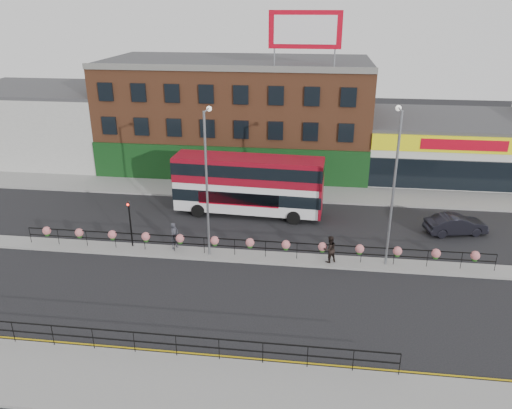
# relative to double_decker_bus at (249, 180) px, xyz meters

# --- Properties ---
(ground) EXTENTS (120.00, 120.00, 0.00)m
(ground) POSITION_rel_double_decker_bus_xyz_m (1.08, -7.11, -2.81)
(ground) COLOR black
(ground) RESTS_ON ground
(south_pavement) EXTENTS (60.00, 4.00, 0.15)m
(south_pavement) POSITION_rel_double_decker_bus_xyz_m (1.08, -19.11, -2.73)
(south_pavement) COLOR gray
(south_pavement) RESTS_ON ground
(north_pavement) EXTENTS (60.00, 4.00, 0.15)m
(north_pavement) POSITION_rel_double_decker_bus_xyz_m (1.08, 4.89, -2.73)
(north_pavement) COLOR gray
(north_pavement) RESTS_ON ground
(median) EXTENTS (60.00, 1.60, 0.15)m
(median) POSITION_rel_double_decker_bus_xyz_m (1.08, -7.11, -2.73)
(median) COLOR gray
(median) RESTS_ON ground
(yellow_line_inner) EXTENTS (60.00, 0.10, 0.01)m
(yellow_line_inner) POSITION_rel_double_decker_bus_xyz_m (1.08, -16.81, -2.80)
(yellow_line_inner) COLOR gold
(yellow_line_inner) RESTS_ON ground
(yellow_line_outer) EXTENTS (60.00, 0.10, 0.01)m
(yellow_line_outer) POSITION_rel_double_decker_bus_xyz_m (1.08, -16.99, -2.80)
(yellow_line_outer) COLOR gold
(yellow_line_outer) RESTS_ON ground
(brick_building) EXTENTS (25.00, 12.21, 10.30)m
(brick_building) POSITION_rel_double_decker_bus_xyz_m (-2.92, 12.85, 2.32)
(brick_building) COLOR brown
(brick_building) RESTS_ON ground
(supermarket) EXTENTS (15.00, 12.25, 5.30)m
(supermarket) POSITION_rel_double_decker_bus_xyz_m (17.08, 12.80, -0.16)
(supermarket) COLOR silver
(supermarket) RESTS_ON ground
(warehouse_west) EXTENTS (15.50, 12.00, 7.30)m
(warehouse_west) POSITION_rel_double_decker_bus_xyz_m (-23.17, 12.89, 0.84)
(warehouse_west) COLOR #B5B4AF
(warehouse_west) RESTS_ON ground
(billboard) EXTENTS (6.00, 0.29, 4.40)m
(billboard) POSITION_rel_double_decker_bus_xyz_m (3.58, 7.88, 10.37)
(billboard) COLOR #B10417
(billboard) RESTS_ON brick_building
(median_railing) EXTENTS (30.04, 0.56, 1.23)m
(median_railing) POSITION_rel_double_decker_bus_xyz_m (1.08, -7.11, -1.76)
(median_railing) COLOR black
(median_railing) RESTS_ON median
(south_railing) EXTENTS (20.04, 0.05, 1.12)m
(south_railing) POSITION_rel_double_decker_bus_xyz_m (-0.92, -17.21, -1.85)
(south_railing) COLOR black
(south_railing) RESTS_ON south_pavement
(double_decker_bus) EXTENTS (11.43, 3.30, 4.57)m
(double_decker_bus) POSITION_rel_double_decker_bus_xyz_m (0.00, 0.00, 0.00)
(double_decker_bus) COLOR silver
(double_decker_bus) RESTS_ON ground
(car) EXTENTS (3.44, 4.95, 1.41)m
(car) POSITION_rel_double_decker_bus_xyz_m (15.03, -1.63, -2.10)
(car) COLOR black
(car) RESTS_ON ground
(pedestrian_a) EXTENTS (0.99, 0.93, 1.81)m
(pedestrian_a) POSITION_rel_double_decker_bus_xyz_m (-3.99, -6.65, -1.75)
(pedestrian_a) COLOR #32333B
(pedestrian_a) RESTS_ON median
(pedestrian_b) EXTENTS (1.46, 1.45, 1.76)m
(pedestrian_b) POSITION_rel_double_decker_bus_xyz_m (6.12, -7.25, -1.78)
(pedestrian_b) COLOR black
(pedestrian_b) RESTS_ON median
(lamp_column_west) EXTENTS (0.33, 1.64, 9.32)m
(lamp_column_west) POSITION_rel_double_decker_bus_xyz_m (-1.56, -6.95, 2.87)
(lamp_column_west) COLOR gray
(lamp_column_west) RESTS_ON median
(lamp_column_east) EXTENTS (0.35, 1.69, 9.62)m
(lamp_column_east) POSITION_rel_double_decker_bus_xyz_m (9.61, -6.84, 3.04)
(lamp_column_east) COLOR gray
(lamp_column_east) RESTS_ON median
(traffic_light_median) EXTENTS (0.15, 0.28, 3.65)m
(traffic_light_median) POSITION_rel_double_decker_bus_xyz_m (-6.92, -6.71, -0.34)
(traffic_light_median) COLOR black
(traffic_light_median) RESTS_ON median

